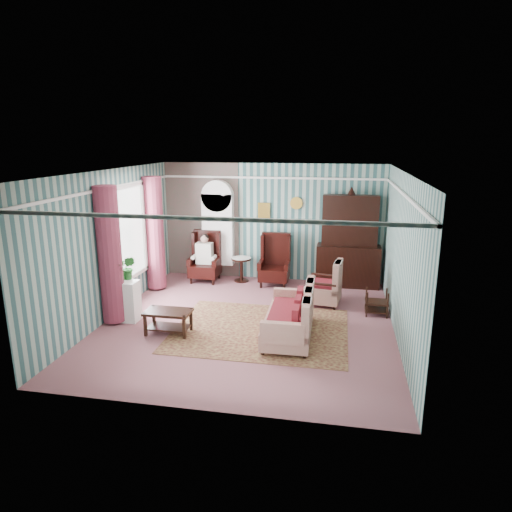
% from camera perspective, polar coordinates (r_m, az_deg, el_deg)
% --- Properties ---
extents(floor, '(6.00, 6.00, 0.00)m').
position_cam_1_polar(floor, '(8.95, -1.00, -8.35)').
color(floor, '#915458').
rests_on(floor, ground).
extents(room_shell, '(5.53, 6.02, 2.91)m').
position_cam_1_polar(room_shell, '(8.69, -4.83, 4.72)').
color(room_shell, '#345E5E').
rests_on(room_shell, ground).
extents(bookcase, '(0.80, 0.28, 2.24)m').
position_cam_1_polar(bookcase, '(11.57, -4.76, 2.68)').
color(bookcase, white).
rests_on(bookcase, floor).
extents(dresser_hutch, '(1.50, 0.56, 2.36)m').
position_cam_1_polar(dresser_hutch, '(11.04, 11.57, 2.19)').
color(dresser_hutch, black).
rests_on(dresser_hutch, floor).
extents(wingback_left, '(0.76, 0.80, 1.25)m').
position_cam_1_polar(wingback_left, '(11.39, -6.44, -0.11)').
color(wingback_left, black).
rests_on(wingback_left, floor).
extents(wingback_right, '(0.76, 0.80, 1.25)m').
position_cam_1_polar(wingback_right, '(11.01, 2.31, -0.53)').
color(wingback_right, black).
rests_on(wingback_right, floor).
extents(seated_woman, '(0.44, 0.40, 1.18)m').
position_cam_1_polar(seated_woman, '(11.39, -6.43, -0.28)').
color(seated_woman, silver).
rests_on(seated_woman, floor).
extents(round_side_table, '(0.50, 0.50, 0.60)m').
position_cam_1_polar(round_side_table, '(11.39, -1.83, -1.72)').
color(round_side_table, black).
rests_on(round_side_table, floor).
extents(nest_table, '(0.45, 0.38, 0.54)m').
position_cam_1_polar(nest_table, '(9.56, 14.84, -5.58)').
color(nest_table, black).
rests_on(nest_table, floor).
extents(plant_stand, '(0.55, 0.35, 0.80)m').
position_cam_1_polar(plant_stand, '(9.30, -16.11, -5.40)').
color(plant_stand, white).
rests_on(plant_stand, floor).
extents(rug, '(3.20, 2.60, 0.01)m').
position_cam_1_polar(rug, '(8.62, 0.57, -9.21)').
color(rug, '#4F1A20').
rests_on(rug, floor).
extents(sofa, '(0.99, 1.86, 1.12)m').
position_cam_1_polar(sofa, '(8.18, 4.12, -6.40)').
color(sofa, beige).
rests_on(sofa, floor).
extents(floral_armchair, '(0.85, 0.89, 1.02)m').
position_cam_1_polar(floral_armchair, '(9.87, 8.40, -3.13)').
color(floral_armchair, beige).
rests_on(floral_armchair, floor).
extents(coffee_table, '(0.84, 0.48, 0.44)m').
position_cam_1_polar(coffee_table, '(8.56, -10.88, -8.10)').
color(coffee_table, black).
rests_on(coffee_table, floor).
extents(potted_plant_a, '(0.37, 0.33, 0.41)m').
position_cam_1_polar(potted_plant_a, '(9.05, -17.01, -2.00)').
color(potted_plant_a, '#2A5A1C').
rests_on(potted_plant_a, plant_stand).
extents(potted_plant_b, '(0.27, 0.22, 0.47)m').
position_cam_1_polar(potted_plant_b, '(9.20, -15.63, -1.43)').
color(potted_plant_b, '#1E5119').
rests_on(potted_plant_b, plant_stand).
extents(potted_plant_c, '(0.29, 0.29, 0.41)m').
position_cam_1_polar(potted_plant_c, '(9.20, -16.71, -1.71)').
color(potted_plant_c, '#25581B').
rests_on(potted_plant_c, plant_stand).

